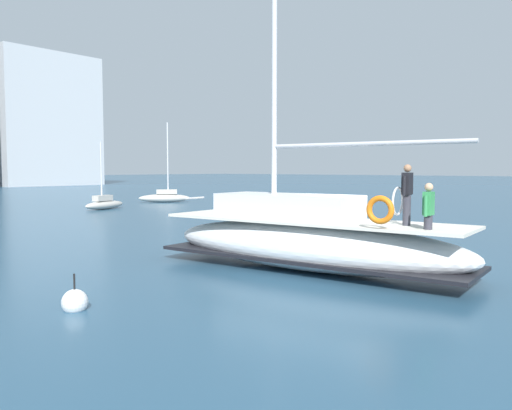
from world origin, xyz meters
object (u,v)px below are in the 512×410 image
(moored_catamaran, at_px, (165,196))
(mooring_buoy, at_px, (75,302))
(main_sailboat, at_px, (306,239))
(moored_sloop_far, at_px, (104,203))

(moored_catamaran, xyz_separation_m, mooring_buoy, (-23.53, -25.62, -0.34))
(main_sailboat, xyz_separation_m, mooring_buoy, (-6.68, 1.18, -0.74))
(moored_catamaran, distance_m, mooring_buoy, 34.79)
(moored_sloop_far, relative_size, mooring_buoy, 5.56)
(moored_catamaran, bearing_deg, main_sailboat, -122.16)
(moored_sloop_far, height_order, mooring_buoy, moored_sloop_far)
(main_sailboat, relative_size, moored_sloop_far, 2.65)
(main_sailboat, distance_m, moored_sloop_far, 25.59)
(mooring_buoy, bearing_deg, moored_sloop_far, 55.57)
(moored_catamaran, bearing_deg, moored_sloop_far, -160.37)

